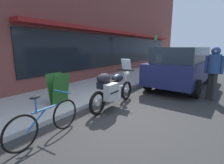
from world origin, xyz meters
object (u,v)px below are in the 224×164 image
parked_minivan (183,66)px  parked_bicycle (46,121)px  sandwich_board_sign (59,89)px  parking_sign_pole (155,50)px  touring_motorcycle (112,88)px  pedestrian_walking (214,67)px

parked_minivan → parked_bicycle: bearing=169.4°
parked_minivan → sandwich_board_sign: size_ratio=5.52×
parked_bicycle → sandwich_board_sign: sandwich_board_sign is taller
parked_bicycle → parking_sign_pole: size_ratio=0.67×
sandwich_board_sign → parking_sign_pole: 8.31m
sandwich_board_sign → parking_sign_pole: bearing=0.9°
touring_motorcycle → parking_sign_pole: size_ratio=0.90×
parked_minivan → parking_sign_pole: bearing=37.7°
touring_motorcycle → parked_bicycle: bearing=177.3°
sandwich_board_sign → parking_sign_pole: size_ratio=0.36×
parked_bicycle → parking_sign_pole: (9.56, 1.36, 1.23)m
parking_sign_pole → pedestrian_walking: bearing=-141.7°
parked_bicycle → sandwich_board_sign: size_ratio=1.84×
parked_minivan → sandwich_board_sign: 5.53m
parking_sign_pole → parked_bicycle: bearing=-171.9°
parking_sign_pole → touring_motorcycle: bearing=-168.8°
sandwich_board_sign → parking_sign_pole: parking_sign_pole is taller
pedestrian_walking → sandwich_board_sign: pedestrian_walking is taller
parked_minivan → sandwich_board_sign: (-4.97, 2.41, -0.36)m
touring_motorcycle → parked_minivan: parked_minivan is taller
touring_motorcycle → pedestrian_walking: (2.54, -2.36, 0.53)m
parked_bicycle → parking_sign_pole: parking_sign_pole is taller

